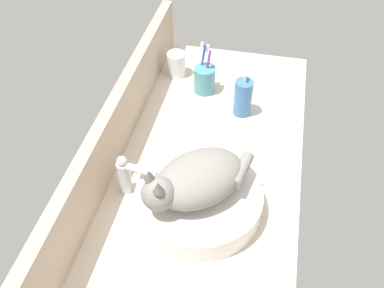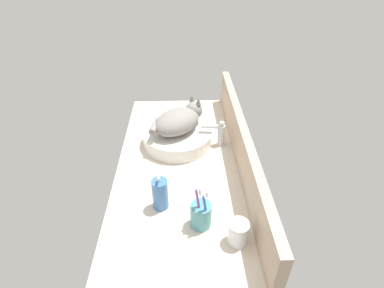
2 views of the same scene
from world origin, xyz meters
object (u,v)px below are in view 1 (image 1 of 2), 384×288
(sink_basin, at_px, (199,200))
(water_glass, at_px, (177,65))
(cat, at_px, (195,180))
(soap_dispenser, at_px, (243,97))
(toothbrush_cup, at_px, (204,79))
(faucet, at_px, (128,174))

(sink_basin, distance_m, water_glass, 0.63)
(cat, height_order, soap_dispenser, cat)
(water_glass, bearing_deg, sink_basin, -160.80)
(toothbrush_cup, xyz_separation_m, water_glass, (0.08, 0.12, -0.01))
(faucet, bearing_deg, toothbrush_cup, -13.20)
(cat, relative_size, soap_dispenser, 1.83)
(sink_basin, relative_size, cat, 1.15)
(cat, xyz_separation_m, soap_dispenser, (0.44, -0.07, -0.06))
(water_glass, bearing_deg, cat, -161.88)
(faucet, xyz_separation_m, water_glass, (0.58, 0.00, -0.03))
(cat, bearing_deg, faucet, 82.12)
(cat, relative_size, water_glass, 3.32)
(sink_basin, bearing_deg, faucet, 85.25)
(faucet, relative_size, soap_dispenser, 0.83)
(soap_dispenser, relative_size, water_glass, 1.82)
(faucet, height_order, toothbrush_cup, toothbrush_cup)
(soap_dispenser, xyz_separation_m, toothbrush_cup, (0.10, 0.15, -0.01))
(cat, distance_m, soap_dispenser, 0.45)
(toothbrush_cup, bearing_deg, soap_dispenser, -122.56)
(sink_basin, relative_size, toothbrush_cup, 1.84)
(toothbrush_cup, height_order, water_glass, toothbrush_cup)
(cat, relative_size, toothbrush_cup, 1.59)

